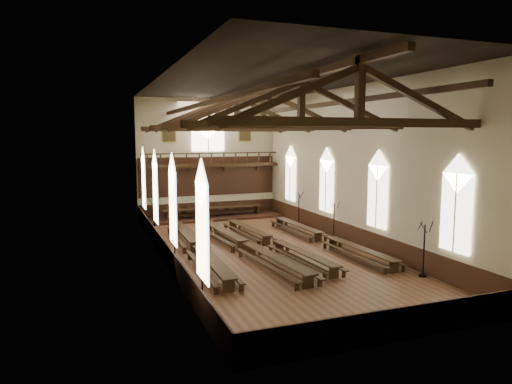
% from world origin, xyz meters
% --- Properties ---
extents(ground, '(26.00, 26.00, 0.00)m').
position_xyz_m(ground, '(0.00, 0.00, 0.00)').
color(ground, brown).
rests_on(ground, ground).
extents(room_walls, '(26.00, 26.00, 26.00)m').
position_xyz_m(room_walls, '(0.00, 0.00, 6.46)').
color(room_walls, '#BAB18D').
rests_on(room_walls, ground).
extents(wainscot_band, '(12.00, 26.00, 1.20)m').
position_xyz_m(wainscot_band, '(0.00, 0.00, 0.60)').
color(wainscot_band, '#371C10').
rests_on(wainscot_band, ground).
extents(side_windows, '(11.85, 19.80, 4.50)m').
position_xyz_m(side_windows, '(-0.00, -0.00, 3.74)').
color(side_windows, white).
rests_on(side_windows, room_walls).
extents(end_window, '(2.80, 0.12, 3.80)m').
position_xyz_m(end_window, '(0.00, 12.90, 7.22)').
color(end_window, white).
rests_on(end_window, room_walls).
extents(minstrels_gallery, '(11.80, 1.24, 3.70)m').
position_xyz_m(minstrels_gallery, '(0.00, 12.66, 3.91)').
color(minstrels_gallery, '#31200F').
rests_on(minstrels_gallery, room_walls).
extents(portraits, '(7.75, 0.09, 1.45)m').
position_xyz_m(portraits, '(0.00, 12.90, 7.10)').
color(portraits, olive).
rests_on(portraits, room_walls).
extents(roof_trusses, '(11.70, 25.70, 2.80)m').
position_xyz_m(roof_trusses, '(0.00, -0.00, 8.22)').
color(roof_trusses, '#31200F').
rests_on(roof_trusses, room_walls).
extents(refectory_row_a, '(1.54, 13.98, 0.70)m').
position_xyz_m(refectory_row_a, '(-3.97, 0.32, 0.51)').
color(refectory_row_a, '#31200F').
rests_on(refectory_row_a, ground).
extents(refectory_row_b, '(2.10, 14.40, 0.74)m').
position_xyz_m(refectory_row_b, '(-1.20, -0.29, 0.54)').
color(refectory_row_b, '#31200F').
rests_on(refectory_row_b, ground).
extents(refectory_row_c, '(1.85, 13.78, 0.67)m').
position_xyz_m(refectory_row_c, '(0.73, 0.30, 0.49)').
color(refectory_row_c, '#31200F').
rests_on(refectory_row_c, ground).
extents(refectory_row_d, '(1.66, 13.70, 0.67)m').
position_xyz_m(refectory_row_d, '(4.25, 0.06, 0.49)').
color(refectory_row_d, '#31200F').
rests_on(refectory_row_d, ground).
extents(dais, '(11.40, 2.80, 0.19)m').
position_xyz_m(dais, '(-0.00, 11.40, 0.09)').
color(dais, '#371C10').
rests_on(dais, ground).
extents(high_table, '(8.43, 1.33, 0.79)m').
position_xyz_m(high_table, '(-0.00, 11.40, 0.85)').
color(high_table, '#31200F').
rests_on(high_table, dais).
extents(high_chairs, '(7.64, 0.45, 0.97)m').
position_xyz_m(high_chairs, '(-0.00, 12.21, 0.71)').
color(high_chairs, '#31200F').
rests_on(high_chairs, dais).
extents(candelabrum_left_near, '(0.73, 0.69, 2.42)m').
position_xyz_m(candelabrum_left_near, '(-5.55, -7.41, 0.74)').
color(candelabrum_left_near, black).
rests_on(candelabrum_left_near, ground).
extents(candelabrum_left_mid, '(0.69, 0.73, 2.40)m').
position_xyz_m(candelabrum_left_mid, '(-5.55, -1.28, 0.73)').
color(candelabrum_left_mid, black).
rests_on(candelabrum_left_mid, ground).
extents(candelabrum_left_far, '(0.81, 0.76, 2.67)m').
position_xyz_m(candelabrum_left_far, '(-5.55, 6.52, 0.81)').
color(candelabrum_left_far, black).
rests_on(candelabrum_left_far, ground).
extents(candelabrum_right_near, '(0.83, 0.79, 2.75)m').
position_xyz_m(candelabrum_right_near, '(5.55, -7.45, 0.84)').
color(candelabrum_right_near, black).
rests_on(candelabrum_right_near, ground).
extents(candelabrum_right_mid, '(0.78, 0.73, 2.59)m').
position_xyz_m(candelabrum_right_mid, '(5.55, 1.23, 0.79)').
color(candelabrum_right_mid, black).
rests_on(candelabrum_right_mid, ground).
extents(candelabrum_right_far, '(0.74, 0.79, 2.60)m').
position_xyz_m(candelabrum_right_far, '(5.55, 6.61, 0.79)').
color(candelabrum_right_far, black).
rests_on(candelabrum_right_far, ground).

